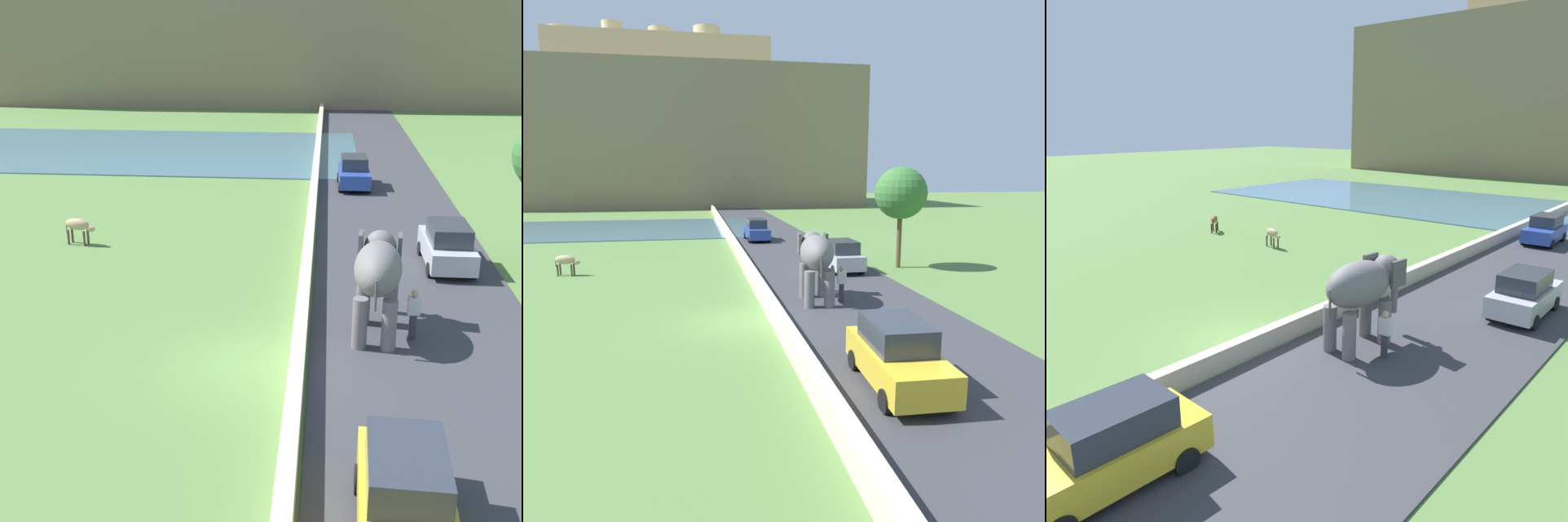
{
  "view_description": "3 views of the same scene",
  "coord_description": "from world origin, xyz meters",
  "views": [
    {
      "loc": [
        1.79,
        -17.1,
        9.11
      ],
      "look_at": [
        -0.22,
        4.02,
        1.68
      ],
      "focal_mm": 47.42,
      "sensor_mm": 36.0,
      "label": 1
    },
    {
      "loc": [
        -1.77,
        -18.04,
        5.63
      ],
      "look_at": [
        2.49,
        4.77,
        1.43
      ],
      "focal_mm": 33.94,
      "sensor_mm": 36.0,
      "label": 2
    },
    {
      "loc": [
        12.18,
        -10.41,
        7.2
      ],
      "look_at": [
        -0.56,
        4.16,
        1.86
      ],
      "focal_mm": 34.21,
      "sensor_mm": 36.0,
      "label": 3
    }
  ],
  "objects": [
    {
      "name": "ground_plane",
      "position": [
        0.0,
        0.0,
        0.0
      ],
      "size": [
        220.0,
        220.0,
        0.0
      ],
      "primitive_type": "plane",
      "color": "#567A3D"
    },
    {
      "name": "barrier_wall",
      "position": [
        1.2,
        18.0,
        0.36
      ],
      "size": [
        0.4,
        110.0,
        0.72
      ],
      "primitive_type": "cube",
      "color": "beige",
      "rests_on": "ground"
    },
    {
      "name": "cow_tan",
      "position": [
        -8.64,
        10.24,
        0.84
      ],
      "size": [
        1.42,
        0.66,
        1.15
      ],
      "color": "tan",
      "rests_on": "ground"
    },
    {
      "name": "car_yellow",
      "position": [
        3.43,
        -6.51,
        0.9
      ],
      "size": [
        1.91,
        4.06,
        1.8
      ],
      "color": "gold",
      "rests_on": "ground"
    },
    {
      "name": "person_beside_elephant",
      "position": [
        4.53,
        2.04,
        0.87
      ],
      "size": [
        0.36,
        0.22,
        1.63
      ],
      "color": "#33333D",
      "rests_on": "ground"
    },
    {
      "name": "road_surface",
      "position": [
        5.0,
        20.0,
        0.03
      ],
      "size": [
        7.0,
        120.0,
        0.06
      ],
      "primitive_type": "cube",
      "color": "#38383D",
      "rests_on": "ground"
    },
    {
      "name": "cow_brown",
      "position": [
        -14.87,
        10.78,
        0.84
      ],
      "size": [
        1.21,
        1.23,
        1.15
      ],
      "color": "brown",
      "rests_on": "ground"
    },
    {
      "name": "elephant",
      "position": [
        3.45,
        2.35,
        2.04
      ],
      "size": [
        1.66,
        3.53,
        2.99
      ],
      "color": "slate",
      "rests_on": "ground"
    },
    {
      "name": "lake",
      "position": [
        -14.0,
        32.84,
        0.04
      ],
      "size": [
        36.0,
        18.0,
        0.08
      ],
      "primitive_type": "cube",
      "color": "slate",
      "rests_on": "ground"
    },
    {
      "name": "car_blue",
      "position": [
        3.42,
        22.05,
        0.9
      ],
      "size": [
        1.85,
        4.03,
        1.8
      ],
      "color": "#2D4CA8",
      "rests_on": "ground"
    },
    {
      "name": "car_silver",
      "position": [
        6.58,
        8.75,
        0.9
      ],
      "size": [
        1.82,
        4.01,
        1.8
      ],
      "color": "#B7B7BC",
      "rests_on": "ground"
    }
  ]
}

